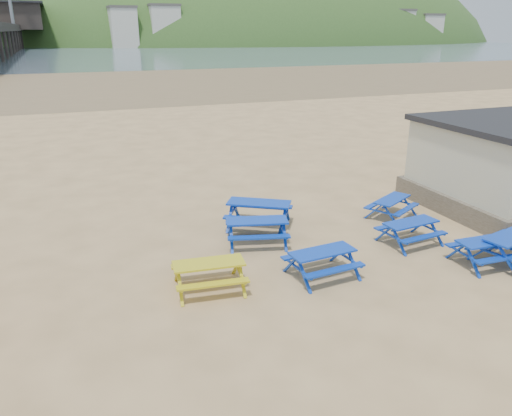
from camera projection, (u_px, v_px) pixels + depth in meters
name	position (u px, v px, depth m)	size (l,w,h in m)	color
ground	(275.00, 257.00, 14.24)	(400.00, 400.00, 0.00)	tan
wet_sand	(100.00, 81.00, 62.43)	(400.00, 400.00, 0.00)	olive
sea	(69.00, 49.00, 163.21)	(400.00, 400.00, 0.00)	#445562
picnic_table_blue_a	(257.00, 232.00, 15.05)	(2.16, 1.91, 0.77)	#0638A3
picnic_table_blue_b	(259.00, 214.00, 16.34)	(2.59, 2.47, 0.85)	#0638A3
picnic_table_blue_c	(391.00, 208.00, 17.19)	(2.04, 1.91, 0.68)	#0638A3
picnic_table_blue_d	(322.00, 264.00, 13.04)	(1.84, 1.53, 0.73)	#0638A3
picnic_table_blue_e	(486.00, 252.00, 13.73)	(1.77, 1.46, 0.72)	#0638A3
picnic_table_blue_f	(410.00, 233.00, 15.05)	(1.82, 1.52, 0.71)	#0638A3
picnic_table_yellow	(209.00, 276.00, 12.39)	(1.91, 1.61, 0.74)	#AEB117
pier	(7.00, 31.00, 162.40)	(24.00, 220.00, 39.29)	black
headland_town	(257.00, 63.00, 249.75)	(264.00, 144.00, 108.00)	#2D4C1E
picnic_table_blue_g	(511.00, 248.00, 13.87)	(2.21, 1.94, 0.80)	#0638A3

